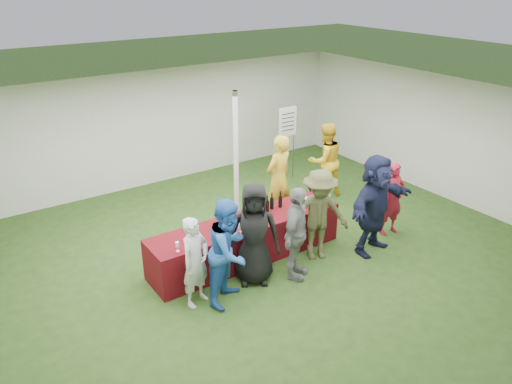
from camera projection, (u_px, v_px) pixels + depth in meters
ground at (249, 251)px, 9.21m from camera, size 60.00×60.00×0.00m
tent at (236, 159)px, 9.82m from camera, size 10.00×10.00×10.00m
serving_table at (247, 239)px, 8.85m from camera, size 3.60×0.80×0.75m
wine_bottles at (268, 204)px, 9.02m from camera, size 0.56×0.13×0.32m
wine_glasses at (234, 227)px, 8.24m from camera, size 2.77×0.12×0.16m
water_bottle at (250, 212)px, 8.78m from camera, size 0.07×0.07×0.23m
bar_towel at (311, 198)px, 9.50m from camera, size 0.25×0.18×0.03m
dump_bucket at (324, 199)px, 9.30m from camera, size 0.26×0.26×0.18m
wine_list_sign at (288, 127)px, 11.88m from camera, size 0.50×0.03×1.80m
staff_pourer at (279, 179)px, 10.02m from camera, size 0.74×0.57×1.82m
staff_back at (325, 161)px, 11.11m from camera, size 0.92×0.76×1.72m
customer_0 at (195, 262)px, 7.51m from camera, size 0.63×0.53×1.46m
customer_1 at (229, 251)px, 7.55m from camera, size 1.05×1.00×1.72m
customer_2 at (254, 234)px, 8.01m from camera, size 1.01×0.91×1.74m
customer_3 at (296, 234)px, 8.13m from camera, size 1.01×0.88×1.63m
customer_4 at (319, 215)px, 8.69m from camera, size 1.24×0.99×1.68m
customer_5 at (375, 204)px, 8.88m from camera, size 1.80×0.87×1.86m
customer_6 at (392, 199)px, 9.57m from camera, size 0.56×0.40×1.46m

